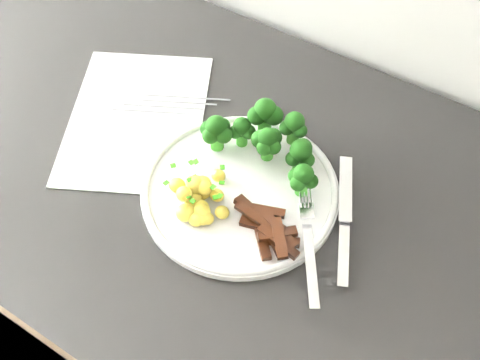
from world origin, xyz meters
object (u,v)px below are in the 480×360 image
object	(u,v)px
potatoes	(198,197)
knife	(344,234)
recipe_paper	(137,117)
plate	(240,190)
counter	(204,304)
broccoli	(267,137)
fork	(309,246)
beef_strips	(269,228)

from	to	relation	value
potatoes	knife	xyz separation A→B (m)	(0.18, 0.06, -0.02)
knife	recipe_paper	bearing A→B (deg)	176.70
potatoes	plate	bearing A→B (deg)	56.66
counter	plate	size ratio (longest dim) A/B	9.26
broccoli	fork	size ratio (longest dim) A/B	1.12
counter	knife	size ratio (longest dim) A/B	13.26
plate	broccoli	xyz separation A→B (m)	(-0.00, 0.07, 0.04)
recipe_paper	plate	size ratio (longest dim) A/B	1.27
fork	broccoli	bearing A→B (deg)	140.64
recipe_paper	beef_strips	world-z (taller)	beef_strips
plate	fork	distance (m)	0.13
recipe_paper	knife	world-z (taller)	knife
recipe_paper	knife	xyz separation A→B (m)	(0.36, -0.02, 0.01)
recipe_paper	broccoli	bearing A→B (deg)	9.95
counter	knife	xyz separation A→B (m)	(0.25, 0.01, 0.48)
recipe_paper	broccoli	distance (m)	0.22
potatoes	knife	world-z (taller)	potatoes
broccoli	knife	world-z (taller)	broccoli
beef_strips	fork	size ratio (longest dim) A/B	0.69
recipe_paper	counter	bearing A→B (deg)	-13.01
recipe_paper	beef_strips	distance (m)	0.29
counter	beef_strips	xyz separation A→B (m)	(0.16, -0.05, 0.49)
beef_strips	plate	bearing A→B (deg)	150.98
potatoes	beef_strips	bearing A→B (deg)	6.95
counter	broccoli	world-z (taller)	broccoli
counter	broccoli	distance (m)	0.53
broccoli	recipe_paper	bearing A→B (deg)	-170.05
beef_strips	broccoli	bearing A→B (deg)	122.73
plate	potatoes	size ratio (longest dim) A/B	2.66
plate	knife	distance (m)	0.15
beef_strips	knife	distance (m)	0.10
plate	beef_strips	world-z (taller)	beef_strips
recipe_paper	plate	xyz separation A→B (m)	(0.21, -0.03, 0.01)
counter	knife	bearing A→B (deg)	1.26
potatoes	recipe_paper	bearing A→B (deg)	154.19
broccoli	fork	distance (m)	0.16
counter	recipe_paper	bearing A→B (deg)	166.99
plate	fork	xyz separation A→B (m)	(0.12, -0.03, 0.01)
recipe_paper	beef_strips	xyz separation A→B (m)	(0.28, -0.07, 0.02)
fork	knife	distance (m)	0.05
counter	plate	distance (m)	0.49
plate	fork	world-z (taller)	fork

